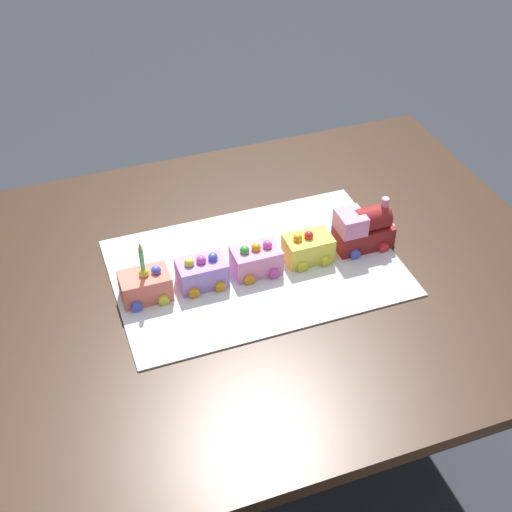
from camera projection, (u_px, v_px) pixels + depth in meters
ground_plane at (239, 478)px, 1.95m from camera, size 8.00×8.00×0.00m
dining_table at (234, 316)px, 1.54m from camera, size 1.40×1.00×0.74m
cake_board at (256, 268)px, 1.50m from camera, size 0.60×0.40×0.00m
cake_locomotive at (363, 228)px, 1.52m from camera, size 0.14×0.08×0.12m
cake_car_caboose_lemon at (308, 248)px, 1.50m from camera, size 0.10×0.08×0.07m
cake_car_gondola_bubblegum at (256, 260)px, 1.47m from camera, size 0.10×0.08×0.07m
cake_car_hopper_lavender at (202, 272)px, 1.44m from camera, size 0.10×0.08×0.07m
cake_car_flatbed_coral at (146, 285)px, 1.41m from camera, size 0.10×0.08×0.07m
birthday_candle at (141, 257)px, 1.36m from camera, size 0.01×0.01×0.07m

